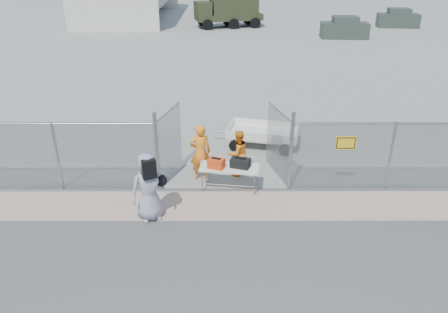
{
  "coord_description": "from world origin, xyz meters",
  "views": [
    {
      "loc": [
        -0.02,
        -9.82,
        6.69
      ],
      "look_at": [
        0.0,
        2.0,
        1.1
      ],
      "focal_mm": 35.0,
      "sensor_mm": 36.0,
      "label": 1
    }
  ],
  "objects_px": {
    "security_worker_left": "(200,152)",
    "visitor": "(149,187)",
    "security_worker_right": "(238,153)",
    "folding_table": "(229,178)",
    "utility_trailer": "(263,136)"
  },
  "relations": [
    {
      "from": "utility_trailer",
      "to": "security_worker_right",
      "type": "bearing_deg",
      "value": -100.32
    },
    {
      "from": "security_worker_left",
      "to": "visitor",
      "type": "height_order",
      "value": "visitor"
    },
    {
      "from": "visitor",
      "to": "utility_trailer",
      "type": "bearing_deg",
      "value": 31.35
    },
    {
      "from": "utility_trailer",
      "to": "visitor",
      "type": "bearing_deg",
      "value": -112.25
    },
    {
      "from": "security_worker_right",
      "to": "visitor",
      "type": "bearing_deg",
      "value": 14.57
    },
    {
      "from": "security_worker_left",
      "to": "utility_trailer",
      "type": "xyz_separation_m",
      "value": [
        2.22,
        2.61,
        -0.52
      ]
    },
    {
      "from": "security_worker_left",
      "to": "folding_table",
      "type": "bearing_deg",
      "value": 133.65
    },
    {
      "from": "security_worker_right",
      "to": "utility_trailer",
      "type": "height_order",
      "value": "security_worker_right"
    },
    {
      "from": "folding_table",
      "to": "security_worker_left",
      "type": "relative_size",
      "value": 0.96
    },
    {
      "from": "security_worker_right",
      "to": "visitor",
      "type": "distance_m",
      "value": 3.56
    },
    {
      "from": "folding_table",
      "to": "visitor",
      "type": "xyz_separation_m",
      "value": [
        -2.18,
        -1.62,
        0.59
      ]
    },
    {
      "from": "folding_table",
      "to": "security_worker_right",
      "type": "relative_size",
      "value": 1.14
    },
    {
      "from": "folding_table",
      "to": "security_worker_right",
      "type": "distance_m",
      "value": 1.06
    },
    {
      "from": "folding_table",
      "to": "security_worker_left",
      "type": "bearing_deg",
      "value": 150.05
    },
    {
      "from": "security_worker_left",
      "to": "visitor",
      "type": "distance_m",
      "value": 2.65
    }
  ]
}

